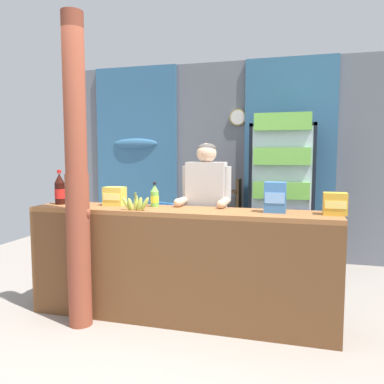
# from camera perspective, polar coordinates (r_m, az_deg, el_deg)

# --- Properties ---
(ground_plane) EXTENTS (7.21, 7.21, 0.00)m
(ground_plane) POSITION_cam_1_polar(r_m,az_deg,el_deg) (4.24, -0.40, -14.87)
(ground_plane) COLOR gray
(back_wall_curtained) EXTENTS (4.70, 0.22, 2.78)m
(back_wall_curtained) POSITION_cam_1_polar(r_m,az_deg,el_deg) (5.64, 4.12, 5.10)
(back_wall_curtained) COLOR slate
(back_wall_curtained) RESTS_ON ground
(stall_counter) EXTENTS (2.73, 0.48, 1.00)m
(stall_counter) POSITION_cam_1_polar(r_m,az_deg,el_deg) (3.39, -2.44, -9.55)
(stall_counter) COLOR #935B33
(stall_counter) RESTS_ON ground
(timber_post) EXTENTS (0.22, 0.20, 2.63)m
(timber_post) POSITION_cam_1_polar(r_m,az_deg,el_deg) (3.39, -16.64, 1.64)
(timber_post) COLOR brown
(timber_post) RESTS_ON ground
(drink_fridge) EXTENTS (0.77, 0.71, 1.96)m
(drink_fridge) POSITION_cam_1_polar(r_m,az_deg,el_deg) (4.94, 13.17, 0.74)
(drink_fridge) COLOR black
(drink_fridge) RESTS_ON ground
(bottle_shelf_rack) EXTENTS (0.48, 0.28, 1.15)m
(bottle_shelf_rack) POSITION_cam_1_polar(r_m,az_deg,el_deg) (5.36, 4.55, -3.88)
(bottle_shelf_rack) COLOR brown
(bottle_shelf_rack) RESTS_ON ground
(plastic_lawn_chair) EXTENTS (0.59, 0.59, 0.86)m
(plastic_lawn_chair) POSITION_cam_1_polar(r_m,az_deg,el_deg) (5.00, -5.53, -5.83)
(plastic_lawn_chair) COLOR #3884D6
(plastic_lawn_chair) RESTS_ON ground
(shopkeeper) EXTENTS (0.48, 0.42, 1.59)m
(shopkeeper) POSITION_cam_1_polar(r_m,az_deg,el_deg) (3.74, 2.11, -1.82)
(shopkeeper) COLOR #28282D
(shopkeeper) RESTS_ON ground
(soda_bottle_cola) EXTENTS (0.10, 0.10, 0.33)m
(soda_bottle_cola) POSITION_cam_1_polar(r_m,az_deg,el_deg) (3.93, -18.96, 0.31)
(soda_bottle_cola) COLOR black
(soda_bottle_cola) RESTS_ON stall_counter
(soda_bottle_lime_soda) EXTENTS (0.08, 0.08, 0.23)m
(soda_bottle_lime_soda) POSITION_cam_1_polar(r_m,az_deg,el_deg) (3.57, -5.53, -0.64)
(soda_bottle_lime_soda) COLOR #75C64C
(soda_bottle_lime_soda) RESTS_ON stall_counter
(soda_bottle_water) EXTENTS (0.08, 0.08, 0.20)m
(soda_bottle_water) POSITION_cam_1_polar(r_m,az_deg,el_deg) (3.97, -15.69, -0.36)
(soda_bottle_water) COLOR silver
(soda_bottle_water) RESTS_ON stall_counter
(snack_box_biscuit) EXTENTS (0.18, 0.12, 0.25)m
(snack_box_biscuit) POSITION_cam_1_polar(r_m,az_deg,el_deg) (3.27, 12.17, -0.77)
(snack_box_biscuit) COLOR #3D75B7
(snack_box_biscuit) RESTS_ON stall_counter
(snack_box_choco_powder) EXTENTS (0.18, 0.13, 0.18)m
(snack_box_choco_powder) POSITION_cam_1_polar(r_m,az_deg,el_deg) (3.28, 20.37, -1.64)
(snack_box_choco_powder) COLOR gold
(snack_box_choco_powder) RESTS_ON stall_counter
(snack_box_instant_noodle) EXTENTS (0.19, 0.14, 0.17)m
(snack_box_instant_noodle) POSITION_cam_1_polar(r_m,az_deg,el_deg) (3.72, -11.36, -0.61)
(snack_box_instant_noodle) COLOR #EAD14C
(snack_box_instant_noodle) RESTS_ON stall_counter
(banana_bunch) EXTENTS (0.27, 0.06, 0.16)m
(banana_bunch) POSITION_cam_1_polar(r_m,az_deg,el_deg) (3.36, -8.30, -1.68)
(banana_bunch) COLOR #B7C647
(banana_bunch) RESTS_ON stall_counter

